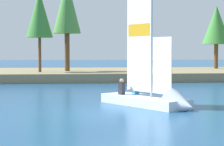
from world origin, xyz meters
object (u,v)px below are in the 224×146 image
at_px(shoreline_tree_left, 39,14).
at_px(sailboat, 158,98).
at_px(shoreline_tree_midleft, 67,7).
at_px(shoreline_tree_centre, 216,25).

xyz_separation_m(shoreline_tree_left, sailboat, (6.39, -17.33, -5.15)).
relative_size(shoreline_tree_midleft, shoreline_tree_centre, 1.29).
bearing_deg(sailboat, shoreline_tree_centre, 121.69).
xyz_separation_m(shoreline_tree_midleft, sailboat, (4.13, -18.85, -5.95)).
height_order(shoreline_tree_midleft, sailboat, shoreline_tree_midleft).
bearing_deg(shoreline_tree_centre, shoreline_tree_midleft, -165.26).
distance_m(shoreline_tree_left, shoreline_tree_centre, 17.95).
bearing_deg(shoreline_tree_left, shoreline_tree_centre, 17.63).
relative_size(shoreline_tree_left, shoreline_tree_centre, 1.09).
xyz_separation_m(shoreline_tree_midleft, shoreline_tree_centre, (14.84, 3.91, -1.30)).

